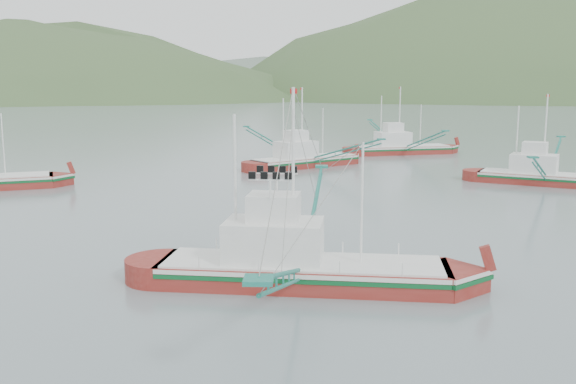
{
  "coord_description": "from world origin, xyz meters",
  "views": [
    {
      "loc": [
        1.33,
        -33.41,
        9.87
      ],
      "look_at": [
        0.0,
        6.0,
        3.2
      ],
      "focal_mm": 40.0,
      "sensor_mm": 36.0,
      "label": 1
    }
  ],
  "objects_px": {
    "bg_boat_far": "(304,149)",
    "bg_boat_right": "(547,165)",
    "bg_boat_extra": "(401,140)",
    "main_boat": "(298,255)"
  },
  "relations": [
    {
      "from": "bg_boat_far",
      "to": "bg_boat_extra",
      "type": "height_order",
      "value": "same"
    },
    {
      "from": "bg_boat_far",
      "to": "bg_boat_extra",
      "type": "distance_m",
      "value": 20.08
    },
    {
      "from": "bg_boat_far",
      "to": "bg_boat_right",
      "type": "distance_m",
      "value": 27.35
    },
    {
      "from": "bg_boat_far",
      "to": "bg_boat_right",
      "type": "height_order",
      "value": "bg_boat_far"
    },
    {
      "from": "bg_boat_right",
      "to": "bg_boat_extra",
      "type": "distance_m",
      "value": 29.66
    },
    {
      "from": "bg_boat_right",
      "to": "bg_boat_far",
      "type": "bearing_deg",
      "value": 177.66
    },
    {
      "from": "main_boat",
      "to": "bg_boat_far",
      "type": "xyz_separation_m",
      "value": [
        -0.06,
        45.98,
        0.68
      ]
    },
    {
      "from": "bg_boat_far",
      "to": "bg_boat_extra",
      "type": "relative_size",
      "value": 0.89
    },
    {
      "from": "main_boat",
      "to": "bg_boat_right",
      "type": "height_order",
      "value": "main_boat"
    },
    {
      "from": "main_boat",
      "to": "bg_boat_extra",
      "type": "distance_m",
      "value": 62.23
    }
  ]
}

